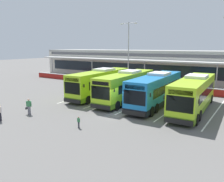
% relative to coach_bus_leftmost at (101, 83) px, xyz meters
% --- Properties ---
extents(ground_plane, '(200.00, 200.00, 0.00)m').
position_rel_coach_bus_leftmost_xyz_m(ground_plane, '(6.49, -5.93, -1.79)').
color(ground_plane, '#605E5B').
extents(terminal_building, '(70.00, 13.00, 6.00)m').
position_rel_coach_bus_leftmost_xyz_m(terminal_building, '(6.49, 20.98, 1.23)').
color(terminal_building, beige).
rests_on(terminal_building, ground).
extents(red_barrier_wall, '(60.00, 0.40, 1.10)m').
position_rel_coach_bus_leftmost_xyz_m(red_barrier_wall, '(6.49, 8.57, -1.23)').
color(red_barrier_wall, maroon).
rests_on(red_barrier_wall, ground).
extents(coach_bus_leftmost, '(3.39, 12.26, 3.78)m').
position_rel_coach_bus_leftmost_xyz_m(coach_bus_leftmost, '(0.00, 0.00, 0.00)').
color(coach_bus_leftmost, '#9ED11E').
rests_on(coach_bus_leftmost, ground).
extents(coach_bus_left_centre, '(3.39, 12.26, 3.78)m').
position_rel_coach_bus_leftmost_xyz_m(coach_bus_left_centre, '(4.32, -0.33, 0.00)').
color(coach_bus_left_centre, '#9ED11E').
rests_on(coach_bus_left_centre, ground).
extents(coach_bus_centre, '(3.39, 12.26, 3.78)m').
position_rel_coach_bus_leftmost_xyz_m(coach_bus_centre, '(8.37, -0.41, 0.00)').
color(coach_bus_centre, '#1972B7').
rests_on(coach_bus_centre, ground).
extents(coach_bus_right_centre, '(3.39, 12.26, 3.78)m').
position_rel_coach_bus_leftmost_xyz_m(coach_bus_right_centre, '(12.69, -0.51, 0.00)').
color(coach_bus_right_centre, '#9ED11E').
rests_on(coach_bus_right_centre, ground).
extents(bay_stripe_far_west, '(0.14, 13.00, 0.01)m').
position_rel_coach_bus_leftmost_xyz_m(bay_stripe_far_west, '(-1.91, 0.07, -1.78)').
color(bay_stripe_far_west, silver).
rests_on(bay_stripe_far_west, ground).
extents(bay_stripe_west, '(0.14, 13.00, 0.01)m').
position_rel_coach_bus_leftmost_xyz_m(bay_stripe_west, '(2.29, 0.07, -1.78)').
color(bay_stripe_west, silver).
rests_on(bay_stripe_west, ground).
extents(bay_stripe_mid_west, '(0.14, 13.00, 0.01)m').
position_rel_coach_bus_leftmost_xyz_m(bay_stripe_mid_west, '(6.49, 0.07, -1.78)').
color(bay_stripe_mid_west, silver).
rests_on(bay_stripe_mid_west, ground).
extents(bay_stripe_centre, '(0.14, 13.00, 0.01)m').
position_rel_coach_bus_leftmost_xyz_m(bay_stripe_centre, '(10.69, 0.07, -1.78)').
color(bay_stripe_centre, silver).
rests_on(bay_stripe_centre, ground).
extents(bay_stripe_mid_east, '(0.14, 13.00, 0.01)m').
position_rel_coach_bus_leftmost_xyz_m(bay_stripe_mid_east, '(14.89, 0.07, -1.78)').
color(bay_stripe_mid_east, silver).
rests_on(bay_stripe_mid_east, ground).
extents(pedestrian_with_handbag, '(0.64, 0.44, 1.62)m').
position_rel_coach_bus_leftmost_xyz_m(pedestrian_with_handbag, '(-0.93, -11.10, -0.93)').
color(pedestrian_with_handbag, slate).
rests_on(pedestrian_with_handbag, ground).
extents(pedestrian_in_dark_coat, '(0.53, 0.31, 1.62)m').
position_rel_coach_bus_leftmost_xyz_m(pedestrian_in_dark_coat, '(-1.41, -13.92, -0.91)').
color(pedestrian_in_dark_coat, black).
rests_on(pedestrian_in_dark_coat, ground).
extents(pedestrian_child, '(0.33, 0.21, 1.00)m').
position_rel_coach_bus_leftmost_xyz_m(pedestrian_child, '(5.94, -11.28, -1.24)').
color(pedestrian_child, '#33333D').
rests_on(pedestrian_child, ground).
extents(lamp_post_west, '(3.24, 0.28, 11.00)m').
position_rel_coach_bus_leftmost_xyz_m(lamp_post_west, '(-1.86, 11.03, 4.50)').
color(lamp_post_west, '#9E9EA3').
rests_on(lamp_post_west, ground).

